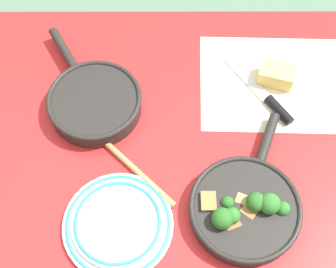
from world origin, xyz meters
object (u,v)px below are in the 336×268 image
wooden_spoon (111,147)px  grater_knife (267,98)px  skillet_broccoli (245,208)px  dinner_plate_stack (118,224)px  cheese_block (276,75)px  skillet_eggs (95,102)px

wooden_spoon → grater_knife: bearing=-116.1°
wooden_spoon → grater_knife: size_ratio=1.19×
skillet_broccoli → dinner_plate_stack: size_ratio=1.51×
wooden_spoon → skillet_broccoli: bearing=-163.3°
grater_knife → dinner_plate_stack: 0.48m
cheese_block → dinner_plate_stack: 0.54m
skillet_broccoli → grater_knife: skillet_broccoli is taller
skillet_broccoli → skillet_eggs: bearing=73.0°
dinner_plate_stack → wooden_spoon: bearing=-81.6°
dinner_plate_stack → skillet_eggs: bearing=-76.8°
skillet_broccoli → grater_knife: (-0.08, -0.29, -0.02)m
skillet_eggs → wooden_spoon: bearing=171.1°
skillet_broccoli → cheese_block: size_ratio=3.64×
skillet_broccoli → dinner_plate_stack: (0.27, 0.03, -0.01)m
skillet_eggs → grater_knife: (-0.43, -0.02, -0.02)m
wooden_spoon → skillet_eggs: bearing=-24.9°
cheese_block → dinner_plate_stack: size_ratio=0.42×
skillet_broccoli → cheese_block: skillet_broccoli is taller
wooden_spoon → dinner_plate_stack: size_ratio=1.09×
skillet_broccoli → wooden_spoon: 0.34m
skillet_broccoli → grater_knife: 0.31m
skillet_broccoli → wooden_spoon: bearing=83.6°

